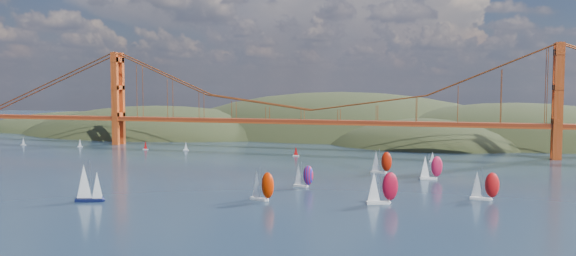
# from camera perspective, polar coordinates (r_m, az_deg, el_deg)

# --- Properties ---
(ground) EXTENTS (1200.00, 1200.00, 0.00)m
(ground) POSITION_cam_1_polar(r_m,az_deg,el_deg) (138.95, -17.45, -10.06)
(ground) COLOR black
(ground) RESTS_ON ground
(headlands) EXTENTS (725.00, 225.00, 96.00)m
(headlands) POSITION_cam_1_polar(r_m,az_deg,el_deg) (392.74, 12.50, -2.80)
(headlands) COLOR black
(headlands) RESTS_ON ground
(bridge) EXTENTS (552.00, 12.00, 55.00)m
(bridge) POSITION_cam_1_polar(r_m,az_deg,el_deg) (301.04, 2.10, 3.78)
(bridge) COLOR maroon
(bridge) RESTS_ON ground
(sloop_navy) EXTENTS (8.43, 6.11, 12.38)m
(sloop_navy) POSITION_cam_1_polar(r_m,az_deg,el_deg) (176.61, -19.67, -5.31)
(sloop_navy) COLOR black
(sloop_navy) RESTS_ON ground
(racer_0) EXTENTS (8.89, 6.08, 9.95)m
(racer_0) POSITION_cam_1_polar(r_m,az_deg,el_deg) (168.11, -2.68, -5.81)
(racer_0) COLOR silver
(racer_0) RESTS_ON ground
(racer_1) EXTENTS (9.44, 6.06, 10.56)m
(racer_1) POSITION_cam_1_polar(r_m,az_deg,el_deg) (165.26, 9.49, -5.93)
(racer_1) COLOR silver
(racer_1) RESTS_ON ground
(racer_2) EXTENTS (8.51, 4.06, 9.59)m
(racer_2) POSITION_cam_1_polar(r_m,az_deg,el_deg) (178.88, 19.30, -5.49)
(racer_2) COLOR silver
(racer_2) RESTS_ON ground
(racer_3) EXTENTS (8.68, 5.54, 9.71)m
(racer_3) POSITION_cam_1_polar(r_m,az_deg,el_deg) (213.74, 14.29, -3.86)
(racer_3) COLOR silver
(racer_3) RESTS_ON ground
(racer_5) EXTENTS (8.75, 4.87, 9.81)m
(racer_5) POSITION_cam_1_polar(r_m,az_deg,el_deg) (224.70, 9.42, -3.39)
(racer_5) COLOR silver
(racer_5) RESTS_ON ground
(racer_rwb) EXTENTS (7.59, 4.28, 8.51)m
(racer_rwb) POSITION_cam_1_polar(r_m,az_deg,el_deg) (191.16, 1.54, -4.82)
(racer_rwb) COLOR silver
(racer_rwb) RESTS_ON ground
(distant_boat_0) EXTENTS (3.00, 2.00, 4.70)m
(distant_boat_0) POSITION_cam_1_polar(r_m,az_deg,el_deg) (368.25, -25.30, -1.21)
(distant_boat_0) COLOR silver
(distant_boat_0) RESTS_ON ground
(distant_boat_1) EXTENTS (3.00, 2.00, 4.70)m
(distant_boat_1) POSITION_cam_1_polar(r_m,az_deg,el_deg) (343.32, -20.37, -1.42)
(distant_boat_1) COLOR silver
(distant_boat_1) RESTS_ON ground
(distant_boat_2) EXTENTS (3.00, 2.00, 4.70)m
(distant_boat_2) POSITION_cam_1_polar(r_m,az_deg,el_deg) (317.36, -14.27, -1.72)
(distant_boat_2) COLOR silver
(distant_boat_2) RESTS_ON ground
(distant_boat_3) EXTENTS (3.00, 2.00, 4.70)m
(distant_boat_3) POSITION_cam_1_polar(r_m,az_deg,el_deg) (308.79, -10.34, -1.82)
(distant_boat_3) COLOR silver
(distant_boat_3) RESTS_ON ground
(distant_boat_8) EXTENTS (3.00, 2.00, 4.70)m
(distant_boat_8) POSITION_cam_1_polar(r_m,az_deg,el_deg) (264.99, 14.47, -2.83)
(distant_boat_8) COLOR silver
(distant_boat_8) RESTS_ON ground
(distant_boat_9) EXTENTS (3.00, 2.00, 4.70)m
(distant_boat_9) POSITION_cam_1_polar(r_m,az_deg,el_deg) (278.50, 0.81, -2.38)
(distant_boat_9) COLOR silver
(distant_boat_9) RESTS_ON ground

